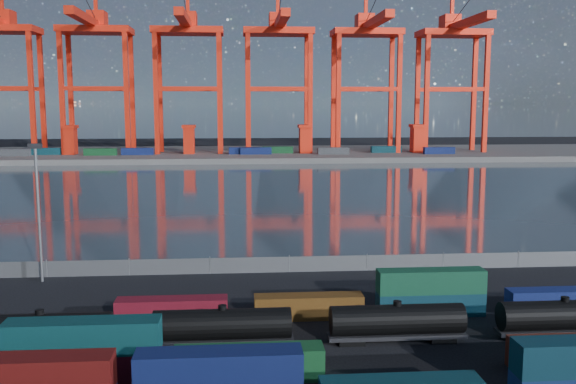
{
  "coord_description": "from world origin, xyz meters",
  "views": [
    {
      "loc": [
        -6.42,
        -50.98,
        21.2
      ],
      "look_at": [
        0.0,
        30.0,
        10.0
      ],
      "focal_mm": 40.0,
      "sensor_mm": 36.0,
      "label": 1
    }
  ],
  "objects": [
    {
      "name": "ground",
      "position": [
        0.0,
        0.0,
        0.0
      ],
      "size": [
        700.0,
        700.0,
        0.0
      ],
      "primitive_type": "plane",
      "color": "black",
      "rests_on": "ground"
    },
    {
      "name": "harbor_water",
      "position": [
        0.0,
        105.0,
        0.01
      ],
      "size": [
        700.0,
        700.0,
        0.0
      ],
      "primitive_type": "plane",
      "color": "#313F48",
      "rests_on": "ground"
    },
    {
      "name": "far_quay",
      "position": [
        0.0,
        210.0,
        1.0
      ],
      "size": [
        700.0,
        70.0,
        2.0
      ],
      "primitive_type": "cube",
      "color": "#514F4C",
      "rests_on": "ground"
    },
    {
      "name": "distant_mountains",
      "position": [
        63.02,
        1600.0,
        220.29
      ],
      "size": [
        2470.0,
        1100.0,
        520.0
      ],
      "color": "#1E2630",
      "rests_on": "ground"
    },
    {
      "name": "container_row_mid",
      "position": [
        5.95,
        -3.48,
        1.54
      ],
      "size": [
        140.16,
        2.37,
        5.04
      ],
      "color": "#37393B",
      "rests_on": "ground"
    },
    {
      "name": "container_row_north",
      "position": [
        -6.41,
        10.31,
        1.41
      ],
      "size": [
        140.6,
        2.2,
        4.69
      ],
      "color": "#0F134D",
      "rests_on": "ground"
    },
    {
      "name": "tanker_string",
      "position": [
        -0.11,
        3.15,
        1.91
      ],
      "size": [
        120.92,
        2.67,
        3.82
      ],
      "color": "black",
      "rests_on": "ground"
    },
    {
      "name": "waterfront_fence",
      "position": [
        -0.0,
        28.0,
        1.0
      ],
      "size": [
        160.12,
        0.12,
        2.2
      ],
      "color": "#595B5E",
      "rests_on": "ground"
    },
    {
      "name": "yard_light_mast",
      "position": [
        -30.0,
        26.0,
        9.3
      ],
      "size": [
        1.6,
        0.4,
        16.6
      ],
      "color": "slate",
      "rests_on": "ground"
    },
    {
      "name": "gantry_cranes",
      "position": [
        -7.5,
        203.12,
        43.43
      ],
      "size": [
        202.25,
        52.32,
        70.85
      ],
      "color": "red",
      "rests_on": "ground"
    },
    {
      "name": "quay_containers",
      "position": [
        -11.0,
        195.46,
        3.3
      ],
      "size": [
        172.58,
        10.99,
        2.6
      ],
      "color": "navy",
      "rests_on": "far_quay"
    },
    {
      "name": "straddle_carriers",
      "position": [
        -2.5,
        200.0,
        7.82
      ],
      "size": [
        140.0,
        7.0,
        11.1
      ],
      "color": "red",
      "rests_on": "far_quay"
    }
  ]
}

